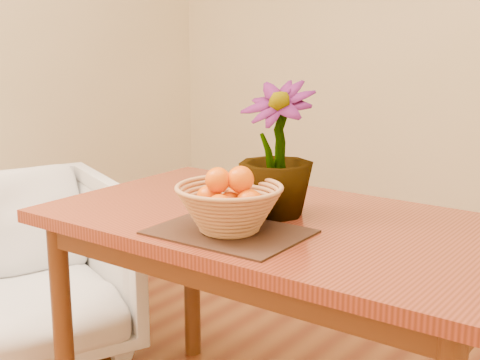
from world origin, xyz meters
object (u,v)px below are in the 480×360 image
Objects in this scene: table at (281,247)px; potted_plant at (276,149)px; wicker_basket at (229,210)px; armchair at (21,262)px.

table is 3.56× the size of potted_plant.
wicker_basket is at bearing -99.50° from table.
wicker_basket is at bearing -94.79° from potted_plant.
wicker_basket is at bearing -72.72° from armchair.
potted_plant is 1.26m from armchair.
potted_plant is at bearing -61.32° from armchair.
wicker_basket is 1.20m from armchair.
potted_plant is 0.50× the size of armchair.
table is 0.29m from potted_plant.
potted_plant is (0.00, 0.22, 0.13)m from wicker_basket.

